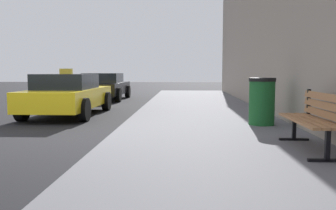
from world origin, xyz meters
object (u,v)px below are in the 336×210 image
bench (315,116)px  car_black (104,86)px  trash_bin (262,101)px  car_yellow (68,94)px

bench → car_black: 12.82m
car_black → trash_bin: bearing=-58.0°
car_black → bench: bearing=-63.2°
car_yellow → car_black: (-0.27, 6.15, -0.00)m
trash_bin → car_yellow: size_ratio=0.24×
trash_bin → car_yellow: 5.93m
bench → car_yellow: bearing=136.8°
bench → trash_bin: size_ratio=1.64×
trash_bin → car_yellow: (-5.27, 2.71, -0.03)m
trash_bin → bench: bearing=-84.7°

